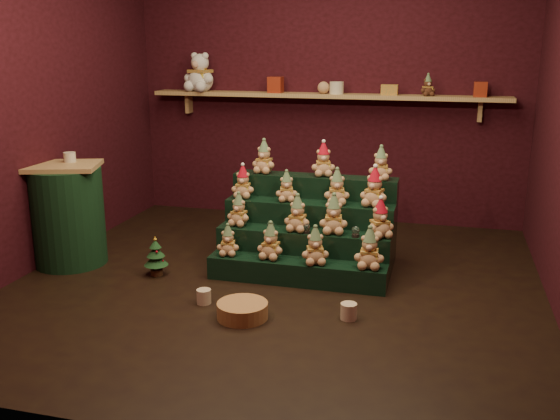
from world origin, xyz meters
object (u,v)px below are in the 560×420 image
(side_table, at_px, (68,215))
(mug_left, at_px, (204,296))
(snow_globe_c, at_px, (356,232))
(snow_globe_a, at_px, (271,226))
(mug_right, at_px, (349,311))
(wicker_basket, at_px, (242,310))
(snow_globe_b, at_px, (307,228))
(riser_tier_front, at_px, (297,272))
(brown_bear, at_px, (428,85))
(mini_christmas_tree, at_px, (156,256))
(white_bear, at_px, (200,67))

(side_table, distance_m, mug_left, 1.54)
(snow_globe_c, bearing_deg, snow_globe_a, 180.00)
(mug_right, relative_size, wicker_basket, 0.32)
(snow_globe_b, bearing_deg, snow_globe_c, -0.00)
(riser_tier_front, xyz_separation_m, brown_bear, (0.85, 1.77, 1.33))
(mug_left, xyz_separation_m, wicker_basket, (0.34, -0.16, 0.00))
(snow_globe_a, xyz_separation_m, wicker_basket, (0.05, -0.88, -0.34))
(mug_left, height_order, wicker_basket, wicker_basket)
(snow_globe_c, bearing_deg, mug_right, -84.66)
(snow_globe_a, distance_m, wicker_basket, 0.95)
(snow_globe_c, bearing_deg, brown_bear, 75.22)
(mug_left, bearing_deg, brown_bear, 58.94)
(snow_globe_b, relative_size, mug_left, 0.77)
(mini_christmas_tree, distance_m, mug_right, 1.68)
(snow_globe_a, bearing_deg, brown_bear, 55.50)
(side_table, xyz_separation_m, mug_right, (2.45, -0.51, -0.37))
(mug_right, distance_m, brown_bear, 2.72)
(mug_left, bearing_deg, mini_christmas_tree, 143.32)
(snow_globe_c, height_order, white_bear, white_bear)
(wicker_basket, relative_size, brown_bear, 1.72)
(snow_globe_a, xyz_separation_m, brown_bear, (1.11, 1.61, 1.02))
(snow_globe_a, xyz_separation_m, snow_globe_c, (0.68, -0.00, 0.00))
(mini_christmas_tree, relative_size, brown_bear, 1.63)
(snow_globe_a, height_order, mini_christmas_tree, snow_globe_a)
(snow_globe_c, distance_m, mini_christmas_tree, 1.60)
(brown_bear, bearing_deg, mini_christmas_tree, -159.62)
(mug_right, height_order, white_bear, white_bear)
(snow_globe_b, bearing_deg, wicker_basket, -105.66)
(mini_christmas_tree, relative_size, white_bear, 0.66)
(snow_globe_a, xyz_separation_m, mug_left, (-0.30, -0.72, -0.35))
(snow_globe_c, bearing_deg, white_bear, 139.62)
(white_bear, relative_size, brown_bear, 2.46)
(mug_left, relative_size, brown_bear, 0.52)
(snow_globe_a, bearing_deg, white_bear, 126.95)
(snow_globe_b, height_order, white_bear, white_bear)
(mug_right, relative_size, white_bear, 0.22)
(riser_tier_front, xyz_separation_m, mug_left, (-0.55, -0.56, -0.04))
(snow_globe_a, distance_m, mug_right, 1.09)
(snow_globe_c, xyz_separation_m, white_bear, (-1.89, 1.61, 1.17))
(white_bear, bearing_deg, mini_christmas_tree, -64.79)
(mug_left, distance_m, mug_right, 1.04)
(side_table, relative_size, mug_left, 8.16)
(snow_globe_a, bearing_deg, mini_christmas_tree, -161.82)
(mug_left, xyz_separation_m, brown_bear, (1.40, 2.33, 1.37))
(mini_christmas_tree, distance_m, brown_bear, 3.02)
(snow_globe_a, xyz_separation_m, snow_globe_b, (0.30, 0.00, 0.00))
(riser_tier_front, height_order, brown_bear, brown_bear)
(wicker_basket, xyz_separation_m, brown_bear, (1.06, 2.49, 1.37))
(snow_globe_b, relative_size, snow_globe_c, 0.94)
(mug_left, distance_m, wicker_basket, 0.38)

